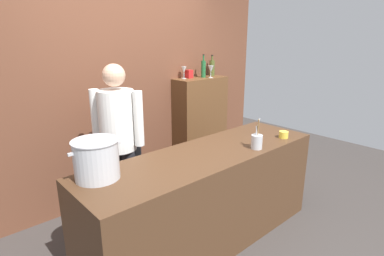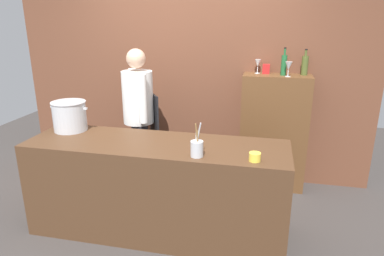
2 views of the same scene
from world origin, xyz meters
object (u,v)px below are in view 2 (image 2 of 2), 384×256
at_px(chef, 139,112).
at_px(utensil_crock, 197,148).
at_px(wine_glass_short, 258,64).
at_px(spice_tin_red, 266,69).
at_px(stockpot_large, 70,116).
at_px(wine_bottle_olive, 305,65).
at_px(butter_jar, 255,157).
at_px(wine_glass_tall, 289,66).
at_px(wine_bottle_green, 284,65).

xyz_separation_m(chef, utensil_crock, (0.87, -0.98, 0.01)).
bearing_deg(wine_glass_short, spice_tin_red, 4.05).
bearing_deg(spice_tin_red, stockpot_large, -149.44).
bearing_deg(wine_bottle_olive, butter_jar, -106.87).
xyz_separation_m(chef, wine_glass_short, (1.27, 0.51, 0.51)).
bearing_deg(butter_jar, utensil_crock, -179.17).
height_order(wine_bottle_olive, wine_glass_tall, wine_bottle_olive).
bearing_deg(butter_jar, stockpot_large, 167.99).
bearing_deg(stockpot_large, butter_jar, -12.01).
xyz_separation_m(wine_bottle_olive, wine_glass_tall, (-0.18, -0.15, -0.00)).
bearing_deg(wine_glass_short, wine_glass_tall, -26.04).
bearing_deg(spice_tin_red, wine_bottle_green, -21.81).
distance_m(wine_bottle_olive, spice_tin_red, 0.42).
distance_m(wine_bottle_olive, wine_glass_short, 0.51).
distance_m(utensil_crock, wine_glass_tall, 1.59).
distance_m(utensil_crock, butter_jar, 0.46).
height_order(butter_jar, wine_bottle_olive, wine_bottle_olive).
bearing_deg(spice_tin_red, wine_glass_short, -175.95).
relative_size(utensil_crock, wine_glass_short, 1.78).
height_order(utensil_crock, butter_jar, utensil_crock).
xyz_separation_m(stockpot_large, wine_glass_tall, (2.10, 0.93, 0.43)).
xyz_separation_m(wine_glass_tall, spice_tin_red, (-0.24, 0.17, -0.06)).
bearing_deg(wine_bottle_olive, utensil_crock, -121.56).
bearing_deg(chef, wine_bottle_green, -108.95).
distance_m(wine_bottle_green, wine_glass_tall, 0.10).
distance_m(wine_glass_tall, spice_tin_red, 0.30).
xyz_separation_m(stockpot_large, wine_glass_short, (1.77, 1.09, 0.43)).
bearing_deg(wine_bottle_green, chef, -164.31).
xyz_separation_m(utensil_crock, wine_bottle_olive, (0.91, 1.48, 0.50)).
relative_size(wine_glass_short, spice_tin_red, 1.49).
distance_m(chef, stockpot_large, 0.77).
relative_size(chef, spice_tin_red, 15.46).
xyz_separation_m(utensil_crock, butter_jar, (0.46, 0.01, -0.04)).
relative_size(stockpot_large, butter_jar, 4.21).
height_order(wine_glass_tall, spice_tin_red, wine_glass_tall).
bearing_deg(wine_bottle_olive, spice_tin_red, 178.01).
xyz_separation_m(chef, butter_jar, (1.33, -0.98, -0.03)).
height_order(stockpot_large, butter_jar, stockpot_large).
distance_m(stockpot_large, wine_bottle_green, 2.33).
relative_size(wine_bottle_green, spice_tin_red, 2.82).
bearing_deg(wine_bottle_olive, wine_bottle_green, -164.86).
bearing_deg(chef, spice_tin_red, -104.07).
xyz_separation_m(butter_jar, wine_bottle_green, (0.22, 1.41, 0.54)).
xyz_separation_m(butter_jar, wine_glass_tall, (0.27, 1.32, 0.54)).
height_order(chef, wine_bottle_olive, chef).
height_order(wine_bottle_olive, wine_glass_short, wine_bottle_olive).
relative_size(chef, stockpot_large, 4.22).
xyz_separation_m(stockpot_large, spice_tin_red, (1.86, 1.10, 0.37)).
xyz_separation_m(chef, stockpot_large, (-0.50, -0.59, 0.08)).
bearing_deg(wine_glass_short, butter_jar, -87.49).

